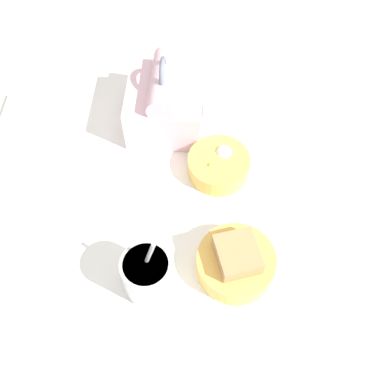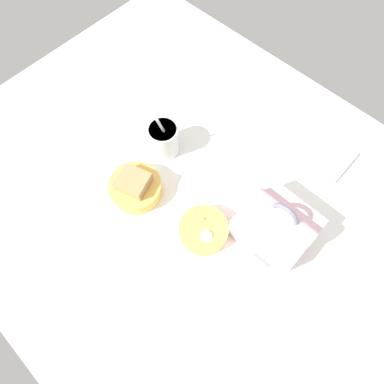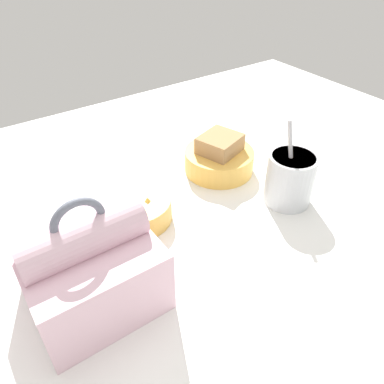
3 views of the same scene
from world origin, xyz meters
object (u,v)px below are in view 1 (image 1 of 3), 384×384
object	(u,v)px
lunch_bag	(165,102)
soup_cup	(148,275)
bento_bowl_sandwich	(236,262)
bento_bowl_snacks	(218,165)
keyboard	(14,173)

from	to	relation	value
lunch_bag	soup_cup	size ratio (longest dim) A/B	1.10
bento_bowl_sandwich	bento_bowl_snacks	distance (cm)	21.19
soup_cup	bento_bowl_sandwich	bearing A→B (deg)	-74.73
keyboard	soup_cup	bearing A→B (deg)	-125.81
lunch_bag	soup_cup	xyz separation A→B (cm)	(-37.28, -0.39, -1.17)
keyboard	soup_cup	xyz separation A→B (cm)	(-21.16, -29.33, 3.90)
lunch_bag	bento_bowl_sandwich	bearing A→B (deg)	-155.35
keyboard	bento_bowl_sandwich	xyz separation A→B (cm)	(-17.11, -44.18, 1.89)
soup_cup	bento_bowl_sandwich	distance (cm)	15.53
bento_bowl_sandwich	keyboard	bearing A→B (deg)	68.83
keyboard	lunch_bag	size ratio (longest dim) A/B	2.40
bento_bowl_sandwich	soup_cup	bearing A→B (deg)	105.27
keyboard	bento_bowl_snacks	world-z (taller)	bento_bowl_snacks
keyboard	soup_cup	world-z (taller)	soup_cup
keyboard	bento_bowl_sandwich	distance (cm)	47.42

